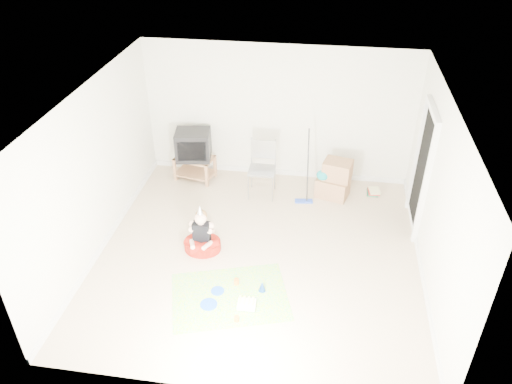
# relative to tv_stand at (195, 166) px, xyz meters

# --- Properties ---
(ground) EXTENTS (5.00, 5.00, 0.00)m
(ground) POSITION_rel_tv_stand_xyz_m (1.56, -2.09, -0.27)
(ground) COLOR beige
(ground) RESTS_ON ground
(doorway_recess) EXTENTS (0.02, 0.90, 2.05)m
(doorway_recess) POSITION_rel_tv_stand_xyz_m (4.04, -0.89, 0.75)
(doorway_recess) COLOR black
(doorway_recess) RESTS_ON ground
(tv_stand) EXTENTS (0.81, 0.59, 0.46)m
(tv_stand) POSITION_rel_tv_stand_xyz_m (0.00, 0.00, 0.00)
(tv_stand) COLOR #9D6B47
(tv_stand) RESTS_ON ground
(crt_tv) EXTENTS (0.71, 0.62, 0.55)m
(crt_tv) POSITION_rel_tv_stand_xyz_m (-0.00, 0.00, 0.46)
(crt_tv) COLOR black
(crt_tv) RESTS_ON tv_stand
(folding_chair) EXTENTS (0.48, 0.46, 1.06)m
(folding_chair) POSITION_rel_tv_stand_xyz_m (1.36, -0.38, 0.24)
(folding_chair) COLOR gray
(folding_chair) RESTS_ON ground
(cardboard_boxes) EXTENTS (0.67, 0.57, 0.72)m
(cardboard_boxes) POSITION_rel_tv_stand_xyz_m (2.68, -0.22, 0.07)
(cardboard_boxes) COLOR #A1724E
(cardboard_boxes) RESTS_ON ground
(floor_mop) EXTENTS (0.33, 0.43, 1.29)m
(floor_mop) POSITION_rel_tv_stand_xyz_m (2.16, -0.52, -0.01)
(floor_mop) COLOR blue
(floor_mop) RESTS_ON ground
(book_pile) EXTENTS (0.23, 0.28, 0.09)m
(book_pile) POSITION_rel_tv_stand_xyz_m (3.43, -0.04, -0.23)
(book_pile) COLOR #236A49
(book_pile) RESTS_ON ground
(seated_woman) EXTENTS (0.59, 0.59, 0.84)m
(seated_woman) POSITION_rel_tv_stand_xyz_m (0.66, -2.11, -0.09)
(seated_woman) COLOR #9F1A0E
(seated_woman) RESTS_ON ground
(party_mat) EXTENTS (1.90, 1.60, 0.01)m
(party_mat) POSITION_rel_tv_stand_xyz_m (1.29, -3.08, -0.27)
(party_mat) COLOR #EA3178
(party_mat) RESTS_ON ground
(birthday_cake) EXTENTS (0.26, 0.22, 0.13)m
(birthday_cake) POSITION_rel_tv_stand_xyz_m (1.56, -3.24, -0.24)
(birthday_cake) COLOR white
(birthday_cake) RESTS_ON party_mat
(blue_plate_near) EXTENTS (0.19, 0.19, 0.01)m
(blue_plate_near) POSITION_rel_tv_stand_xyz_m (1.09, -3.01, -0.26)
(blue_plate_near) COLOR blue
(blue_plate_near) RESTS_ON party_mat
(blue_plate_far) EXTENTS (0.33, 0.33, 0.01)m
(blue_plate_far) POSITION_rel_tv_stand_xyz_m (1.03, -3.29, -0.26)
(blue_plate_far) COLOR blue
(blue_plate_far) RESTS_ON party_mat
(orange_cup_near) EXTENTS (0.11, 0.11, 0.09)m
(orange_cup_near) POSITION_rel_tv_stand_xyz_m (1.34, -2.82, -0.22)
(orange_cup_near) COLOR orange
(orange_cup_near) RESTS_ON party_mat
(orange_cup_far) EXTENTS (0.07, 0.07, 0.08)m
(orange_cup_far) POSITION_rel_tv_stand_xyz_m (1.47, -3.52, -0.23)
(orange_cup_far) COLOR orange
(orange_cup_far) RESTS_ON party_mat
(blue_party_hat) EXTENTS (0.15, 0.15, 0.16)m
(blue_party_hat) POSITION_rel_tv_stand_xyz_m (1.73, -2.90, -0.19)
(blue_party_hat) COLOR #1944B0
(blue_party_hat) RESTS_ON party_mat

